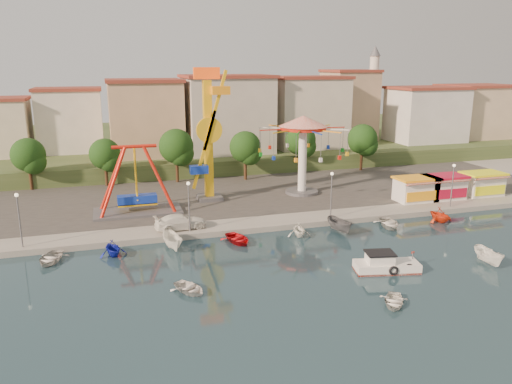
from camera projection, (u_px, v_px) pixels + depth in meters
name	position (u px, v px, depth m)	size (l,w,h in m)	color
ground	(309.00, 276.00, 42.24)	(200.00, 200.00, 0.00)	#162D3C
quay_deck	(189.00, 153.00, 99.64)	(200.00, 100.00, 0.60)	#9E998E
asphalt_pad	(226.00, 188.00, 69.90)	(90.00, 28.00, 0.01)	#4C4944
hill_terrace	(185.00, 143.00, 103.98)	(200.00, 60.00, 3.00)	#384C26
pirate_ship_ride	(136.00, 181.00, 57.50)	(10.00, 5.00, 8.00)	#59595E
kamikaze_tower	(210.00, 138.00, 61.92)	(4.15, 3.10, 16.50)	#59595E
wave_swinger	(303.00, 137.00, 65.24)	(11.60, 11.60, 10.40)	#59595E
booth_left	(416.00, 189.00, 62.99)	(5.40, 3.78, 3.08)	white
booth_mid	(444.00, 187.00, 64.15)	(5.40, 3.78, 3.08)	white
booth_right	(482.00, 184.00, 65.83)	(5.40, 3.78, 3.08)	white
lamp_post_0	(20.00, 222.00, 46.78)	(0.14, 0.14, 5.00)	#59595E
lamp_post_1	(189.00, 208.00, 51.27)	(0.14, 0.14, 5.00)	#59595E
lamp_post_2	(331.00, 196.00, 55.76)	(0.14, 0.14, 5.00)	#59595E
lamp_post_3	(452.00, 187.00, 60.25)	(0.14, 0.14, 5.00)	#59595E
tree_0	(28.00, 155.00, 67.86)	(4.60, 4.60, 7.19)	#382314
tree_1	(105.00, 154.00, 70.05)	(4.35, 4.35, 6.80)	#382314
tree_2	(176.00, 146.00, 72.28)	(5.02, 5.02, 7.85)	#382314
tree_3	(245.00, 147.00, 73.84)	(4.68, 4.68, 7.32)	#382314
tree_4	(301.00, 140.00, 79.37)	(4.86, 4.86, 7.60)	#382314
tree_5	(362.00, 139.00, 80.50)	(4.83, 4.83, 7.54)	#382314
building_1	(69.00, 128.00, 82.07)	(12.33, 9.01, 8.63)	silver
building_2	(150.00, 117.00, 85.97)	(11.95, 9.28, 11.23)	tan
building_3	(232.00, 122.00, 87.16)	(12.59, 10.50, 9.20)	beige
building_4	(297.00, 118.00, 94.09)	(10.75, 9.23, 9.24)	beige
building_5	(365.00, 112.00, 95.84)	(12.77, 10.96, 11.21)	tan
building_6	(423.00, 108.00, 97.56)	(8.23, 8.98, 12.36)	silver
building_7	(456.00, 113.00, 105.91)	(11.59, 10.93, 8.76)	beige
minaret	(373.00, 90.00, 99.28)	(2.80, 2.80, 18.00)	silver
cabin_motorboat	(385.00, 266.00, 43.18)	(5.84, 3.20, 1.94)	white
rowboat_a	(190.00, 288.00, 39.25)	(2.29, 3.20, 0.66)	white
rowboat_b	(394.00, 301.00, 37.14)	(2.14, 3.00, 0.62)	silver
skiff	(489.00, 257.00, 44.71)	(1.38, 3.67, 1.42)	white
van	(180.00, 222.00, 52.40)	(2.20, 5.40, 1.57)	white
moored_boat_0	(50.00, 258.00, 45.24)	(2.62, 3.67, 0.76)	silver
moored_boat_1	(113.00, 248.00, 46.69)	(2.51, 2.90, 1.53)	#131DAD
moored_boat_2	(173.00, 242.00, 48.27)	(1.53, 4.06, 1.57)	white
moored_boat_3	(238.00, 239.00, 50.19)	(2.71, 3.80, 0.79)	red
moored_boat_4	(299.00, 229.00, 51.96)	(2.42, 2.81, 1.48)	white
moored_boat_5	(340.00, 225.00, 53.27)	(1.48, 3.92, 1.51)	#56575B
moored_boat_6	(389.00, 223.00, 55.03)	(2.80, 3.92, 0.81)	silver
moored_boat_7	(440.00, 215.00, 56.77)	(2.77, 3.21, 1.69)	red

